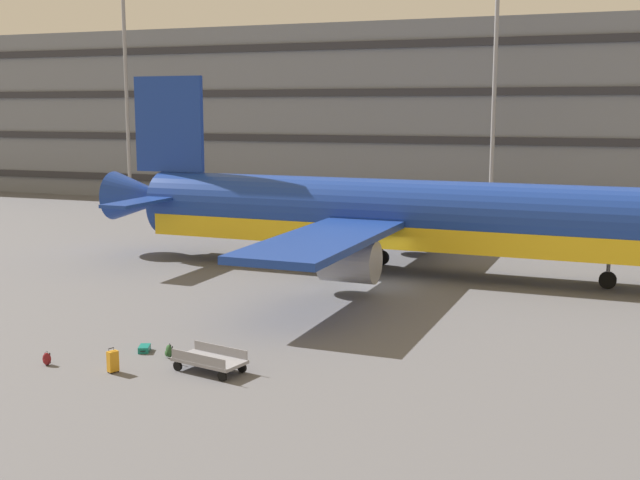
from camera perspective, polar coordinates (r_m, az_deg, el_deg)
name	(u,v)px	position (r m, az deg, el deg)	size (l,w,h in m)	color
ground_plane	(379,285)	(43.28, 4.25, -3.19)	(600.00, 600.00, 0.00)	#5B5B60
terminal_structure	(497,115)	(84.61, 12.49, 8.66)	(151.11, 21.84, 17.40)	slate
airliner	(387,217)	(46.27, 4.80, 1.66)	(37.50, 30.09, 11.39)	navy
light_mast_far_left	(125,52)	(82.32, -13.72, 12.87)	(1.80, 0.50, 26.13)	gray
light_mast_left	(495,73)	(69.18, 12.36, 11.54)	(1.80, 0.50, 21.20)	gray
suitcase_purple	(144,349)	(32.22, -12.40, -7.57)	(0.62, 0.78, 0.24)	#147266
suitcase_small	(113,361)	(29.94, -14.54, -8.36)	(0.38, 0.44, 0.90)	orange
backpack_upright	(47,359)	(31.51, -18.89, -8.04)	(0.37, 0.33, 0.53)	maroon
backpack_scuffed	(169,351)	(31.26, -10.73, -7.81)	(0.44, 0.42, 0.55)	#264C26
baggage_cart	(209,360)	(29.36, -7.88, -8.49)	(3.37, 1.83, 0.82)	gray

